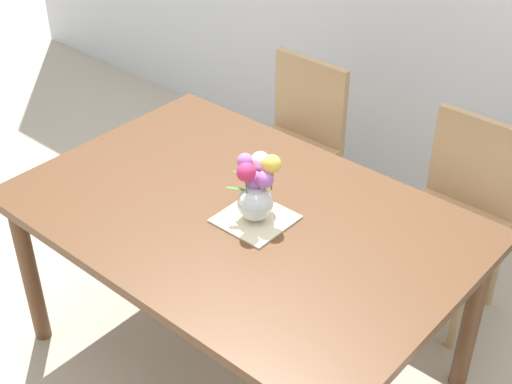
{
  "coord_description": "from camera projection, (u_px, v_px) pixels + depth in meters",
  "views": [
    {
      "loc": [
        1.46,
        -1.59,
        2.33
      ],
      "look_at": [
        0.07,
        0.0,
        0.88
      ],
      "focal_mm": 51.0,
      "sensor_mm": 36.0,
      "label": 1
    }
  ],
  "objects": [
    {
      "name": "ground_plane",
      "position": [
        243.0,
        357.0,
        3.09
      ],
      "size": [
        12.0,
        12.0,
        0.0
      ],
      "primitive_type": "plane",
      "color": "#B7AD99"
    },
    {
      "name": "dining_table",
      "position": [
        241.0,
        230.0,
        2.71
      ],
      "size": [
        1.67,
        1.12,
        0.76
      ],
      "color": "brown",
      "rests_on": "ground_plane"
    },
    {
      "name": "chair_left",
      "position": [
        295.0,
        137.0,
        3.6
      ],
      "size": [
        0.42,
        0.42,
        0.9
      ],
      "rotation": [
        0.0,
        0.0,
        3.14
      ],
      "color": "tan",
      "rests_on": "ground_plane"
    },
    {
      "name": "chair_right",
      "position": [
        459.0,
        206.0,
        3.12
      ],
      "size": [
        0.42,
        0.42,
        0.9
      ],
      "rotation": [
        0.0,
        0.0,
        3.14
      ],
      "color": "tan",
      "rests_on": "ground_plane"
    },
    {
      "name": "placemat",
      "position": [
        256.0,
        218.0,
        2.62
      ],
      "size": [
        0.25,
        0.25,
        0.01
      ],
      "primitive_type": "cube",
      "color": "beige",
      "rests_on": "dining_table"
    },
    {
      "name": "flower_vase",
      "position": [
        257.0,
        187.0,
        2.57
      ],
      "size": [
        0.17,
        0.19,
        0.25
      ],
      "color": "silver",
      "rests_on": "placemat"
    }
  ]
}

